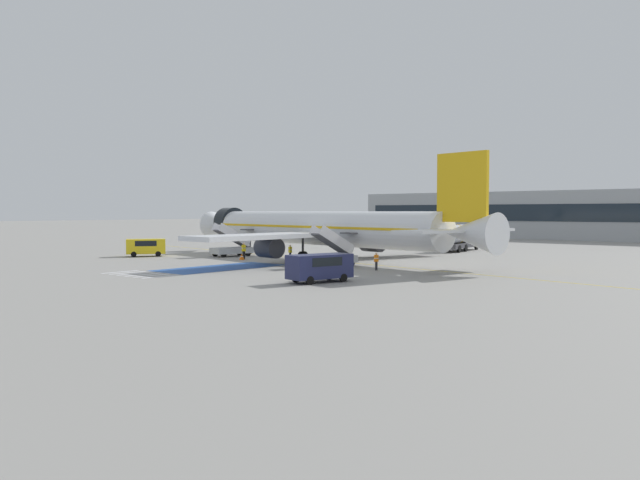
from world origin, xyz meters
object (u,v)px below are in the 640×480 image
(boarding_stairs_forward, at_px, (232,248))
(fuel_tanker, at_px, (459,237))
(ground_crew_1, at_px, (290,251))
(terminal_building, at_px, (624,215))
(boarding_stairs_aft, at_px, (333,256))
(service_van_0, at_px, (320,266))
(airliner, at_px, (318,228))
(ground_crew_0, at_px, (376,260))
(traffic_cone_0, at_px, (242,257))
(ground_crew_2, at_px, (244,250))
(service_van_1, at_px, (146,246))

(boarding_stairs_forward, relative_size, fuel_tanker, 0.54)
(ground_crew_1, height_order, terminal_building, terminal_building)
(boarding_stairs_aft, bearing_deg, service_van_0, -45.70)
(boarding_stairs_forward, bearing_deg, airliner, 22.65)
(fuel_tanker, distance_m, ground_crew_0, 30.50)
(boarding_stairs_aft, distance_m, ground_crew_0, 5.38)
(boarding_stairs_aft, xyz_separation_m, fuel_tanker, (-2.06, 29.26, 0.81))
(fuel_tanker, height_order, ground_crew_0, fuel_tanker)
(terminal_building, bearing_deg, ground_crew_1, -101.77)
(traffic_cone_0, bearing_deg, ground_crew_2, 120.06)
(service_van_0, relative_size, ground_crew_1, 3.14)
(ground_crew_0, bearing_deg, service_van_0, 11.72)
(fuel_tanker, bearing_deg, ground_crew_0, -84.40)
(boarding_stairs_forward, height_order, ground_crew_1, boarding_stairs_forward)
(service_van_0, xyz_separation_m, ground_crew_0, (-2.32, 10.59, -0.35))
(airliner, relative_size, ground_crew_0, 28.34)
(airliner, xyz_separation_m, service_van_0, (14.31, -16.42, -2.19))
(airliner, height_order, service_van_0, airliner)
(service_van_0, bearing_deg, boarding_stairs_aft, 138.89)
(boarding_stairs_aft, relative_size, ground_crew_1, 3.25)
(boarding_stairs_forward, relative_size, service_van_0, 1.03)
(airliner, height_order, fuel_tanker, airliner)
(ground_crew_2, bearing_deg, terminal_building, 178.48)
(airliner, bearing_deg, fuel_tanker, -1.76)
(ground_crew_0, height_order, ground_crew_1, ground_crew_1)
(service_van_0, height_order, service_van_1, service_van_0)
(ground_crew_2, bearing_deg, ground_crew_0, 100.54)
(service_van_1, bearing_deg, boarding_stairs_aft, -137.19)
(airliner, bearing_deg, boarding_stairs_forward, 112.65)
(boarding_stairs_forward, distance_m, service_van_0, 28.90)
(boarding_stairs_aft, height_order, ground_crew_1, boarding_stairs_aft)
(fuel_tanker, bearing_deg, boarding_stairs_aft, -94.47)
(ground_crew_0, bearing_deg, boarding_stairs_aft, -94.01)
(fuel_tanker, bearing_deg, ground_crew_1, -112.45)
(boarding_stairs_forward, xyz_separation_m, traffic_cone_0, (4.89, -2.90, -0.65))
(boarding_stairs_forward, distance_m, terminal_building, 76.41)
(fuel_tanker, height_order, terminal_building, terminal_building)
(boarding_stairs_aft, distance_m, terminal_building, 75.60)
(ground_crew_0, xyz_separation_m, traffic_cone_0, (-18.21, 0.26, -0.58))
(service_van_0, height_order, ground_crew_2, service_van_0)
(ground_crew_2, distance_m, traffic_cone_0, 1.02)
(boarding_stairs_aft, bearing_deg, ground_crew_2, -173.31)
(fuel_tanker, relative_size, ground_crew_2, 5.49)
(airliner, relative_size, boarding_stairs_aft, 8.33)
(boarding_stairs_aft, bearing_deg, fuel_tanker, 103.14)
(boarding_stairs_forward, height_order, fuel_tanker, boarding_stairs_forward)
(boarding_stairs_aft, distance_m, fuel_tanker, 29.34)
(service_van_0, xyz_separation_m, service_van_1, (-33.14, 7.12, -0.03))
(boarding_stairs_aft, distance_m, ground_crew_2, 13.21)
(boarding_stairs_aft, xyz_separation_m, ground_crew_1, (-8.55, 3.13, -0.03))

